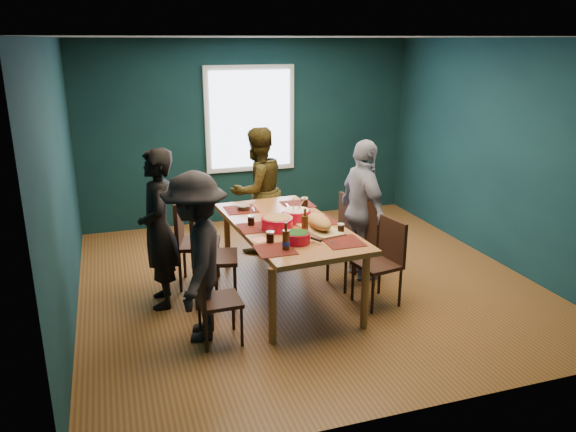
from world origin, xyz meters
name	(u,v)px	position (x,y,z in m)	size (l,w,h in m)	color
room	(299,160)	(0.00, 0.27, 1.37)	(5.01, 5.01, 2.71)	olive
dining_table	(288,231)	(-0.30, -0.25, 0.72)	(1.19, 2.17, 0.80)	#A86D32
chair_left_far	(189,236)	(-1.27, 0.32, 0.59)	(0.56, 0.56, 1.01)	black
chair_left_mid	(206,249)	(-1.17, -0.17, 0.60)	(0.55, 0.55, 1.02)	black
chair_left_near	(210,294)	(-1.28, -1.03, 0.49)	(0.38, 0.38, 0.84)	black
chair_right_far	(340,224)	(0.61, 0.44, 0.50)	(0.42, 0.42, 0.85)	black
chair_right_mid	(359,235)	(0.55, -0.21, 0.57)	(0.51, 0.51, 0.98)	black
chair_right_near	(384,255)	(0.60, -0.76, 0.53)	(0.48, 0.48, 0.91)	black
person_far_left	(158,229)	(-1.63, -0.07, 0.83)	(0.61, 0.40, 1.66)	black
person_back	(258,191)	(-0.26, 1.13, 0.82)	(0.79, 0.62, 1.63)	black
person_right	(363,210)	(0.67, -0.07, 0.81)	(0.95, 0.40, 1.62)	white
person_near_left	(197,257)	(-1.37, -0.87, 0.79)	(1.02, 0.59, 1.58)	black
bowl_salad	(277,223)	(-0.45, -0.37, 0.87)	(0.33, 0.33, 0.14)	red
bowl_dumpling	(296,215)	(-0.17, -0.17, 0.87)	(0.31, 0.31, 0.29)	red
bowl_herbs	(297,237)	(-0.38, -0.81, 0.86)	(0.25, 0.25, 0.11)	red
cutting_board	(319,223)	(-0.05, -0.52, 0.87)	(0.40, 0.73, 0.16)	#D4B872
small_bowl	(244,208)	(-0.62, 0.41, 0.83)	(0.14, 0.14, 0.06)	black
beer_bottle_a	(286,240)	(-0.54, -0.95, 0.89)	(0.07, 0.07, 0.27)	#4C280D
beer_bottle_b	(305,224)	(-0.23, -0.60, 0.90)	(0.07, 0.07, 0.27)	#4C280D
cola_glass_a	(270,237)	(-0.63, -0.72, 0.86)	(0.08, 0.08, 0.11)	black
cola_glass_b	(341,228)	(0.13, -0.67, 0.85)	(0.07, 0.07, 0.10)	black
cola_glass_c	(305,202)	(0.09, 0.31, 0.86)	(0.08, 0.08, 0.11)	black
cola_glass_d	(251,220)	(-0.67, -0.16, 0.86)	(0.08, 0.08, 0.11)	black
napkin_a	(317,218)	(0.07, -0.15, 0.80)	(0.14, 0.14, 0.00)	#FF8C6B
napkin_b	(260,240)	(-0.70, -0.63, 0.80)	(0.14, 0.14, 0.00)	#FF8C6B
napkin_c	(342,242)	(0.03, -0.94, 0.80)	(0.15, 0.15, 0.00)	#FF8C6B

